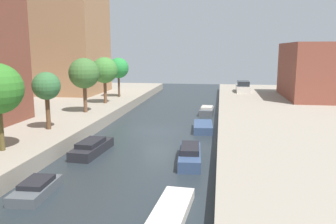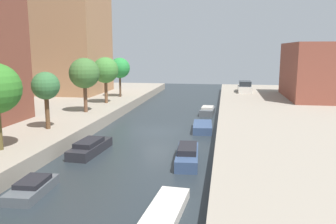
{
  "view_description": "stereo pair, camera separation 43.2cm",
  "coord_description": "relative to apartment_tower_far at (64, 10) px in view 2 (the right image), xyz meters",
  "views": [
    {
      "loc": [
        5.07,
        -27.97,
        6.81
      ],
      "look_at": [
        0.25,
        3.68,
        1.03
      ],
      "focal_mm": 36.8,
      "sensor_mm": 36.0,
      "label": 1
    },
    {
      "loc": [
        5.5,
        -27.9,
        6.81
      ],
      "look_at": [
        0.25,
        3.68,
        1.03
      ],
      "focal_mm": 36.8,
      "sensor_mm": 36.0,
      "label": 2
    }
  ],
  "objects": [
    {
      "name": "parked_car",
      "position": [
        24.25,
        4.55,
        -10.46
      ],
      "size": [
        1.84,
        4.79,
        1.55
      ],
      "color": "beige",
      "rests_on": "quay_right"
    },
    {
      "name": "moored_boat_right_4",
      "position": [
        19.73,
        -8.19,
        -11.74
      ],
      "size": [
        1.55,
        3.39,
        0.85
      ],
      "color": "#4C5156",
      "rests_on": "ground_plane"
    },
    {
      "name": "moored_boat_right_2",
      "position": [
        19.34,
        -24.48,
        -11.67
      ],
      "size": [
        1.6,
        4.44,
        1.03
      ],
      "color": "#33476B",
      "rests_on": "ground_plane"
    },
    {
      "name": "ground_plane",
      "position": [
        16.0,
        -16.83,
        -12.11
      ],
      "size": [
        84.0,
        84.0,
        0.0
      ],
      "primitive_type": "plane",
      "color": "#232B30"
    },
    {
      "name": "street_tree_5",
      "position": [
        8.52,
        -3.26,
        -7.52
      ],
      "size": [
        2.53,
        2.53,
        4.88
      ],
      "color": "#4F3826",
      "rests_on": "quay_left"
    },
    {
      "name": "street_tree_2",
      "position": [
        8.52,
        -21.4,
        -7.94
      ],
      "size": [
        2.04,
        2.04,
        4.25
      ],
      "color": "brown",
      "rests_on": "quay_left"
    },
    {
      "name": "street_tree_3",
      "position": [
        8.52,
        -14.25,
        -7.46
      ],
      "size": [
        2.84,
        2.84,
        5.1
      ],
      "color": "brown",
      "rests_on": "quay_left"
    },
    {
      "name": "moored_boat_right_1",
      "position": [
        19.2,
        -31.63,
        -11.89
      ],
      "size": [
        1.63,
        4.23,
        0.44
      ],
      "color": "beige",
      "rests_on": "ground_plane"
    },
    {
      "name": "moored_boat_right_3",
      "position": [
        19.72,
        -15.93,
        -11.8
      ],
      "size": [
        1.76,
        3.74,
        0.63
      ],
      "color": "#33476B",
      "rests_on": "ground_plane"
    },
    {
      "name": "street_tree_4",
      "position": [
        8.52,
        -8.49,
        -7.5
      ],
      "size": [
        2.83,
        2.83,
        5.06
      ],
      "color": "brown",
      "rests_on": "quay_left"
    },
    {
      "name": "low_block_right",
      "position": [
        34.0,
        -0.49,
        -7.77
      ],
      "size": [
        10.0,
        12.19,
        6.68
      ],
      "primitive_type": "cube",
      "color": "brown",
      "rests_on": "quay_right"
    },
    {
      "name": "apartment_tower_far",
      "position": [
        0.0,
        0.0,
        0.0
      ],
      "size": [
        10.0,
        9.6,
        22.22
      ],
      "primitive_type": "cube",
      "color": "#9E704C",
      "rests_on": "quay_left"
    },
    {
      "name": "moored_boat_left_2",
      "position": [
        12.72,
        -23.69,
        -11.71
      ],
      "size": [
        1.69,
        4.37,
        0.94
      ],
      "color": "#232328",
      "rests_on": "ground_plane"
    },
    {
      "name": "moored_boat_left_1",
      "position": [
        12.52,
        -30.43,
        -11.81
      ],
      "size": [
        1.51,
        3.18,
        0.71
      ],
      "color": "#4C5156",
      "rests_on": "ground_plane"
    }
  ]
}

